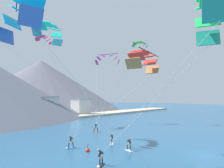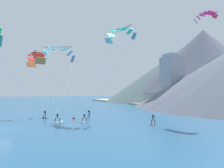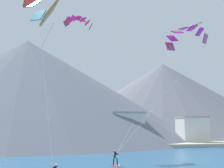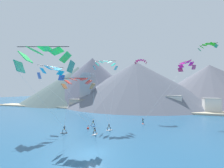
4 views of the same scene
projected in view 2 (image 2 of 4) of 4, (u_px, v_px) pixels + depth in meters
name	position (u px, v px, depth m)	size (l,w,h in m)	color
ground_plane	(2.00, 130.00, 31.17)	(400.00, 400.00, 0.00)	#23567F
kitesurfer_near_lead	(89.00, 115.00, 44.96)	(1.76, 0.60, 1.84)	#337FDB
kitesurfer_near_trail	(44.00, 115.00, 44.33)	(1.76, 1.04, 1.79)	black
kitesurfer_mid_center	(85.00, 120.00, 38.41)	(1.63, 1.37, 1.70)	white
kitesurfer_far_left	(152.00, 121.00, 36.11)	(0.89, 1.78, 1.85)	#E54C33
kitesurfer_far_right	(59.00, 119.00, 38.31)	(1.01, 1.76, 1.76)	white
parafoil_kite_near_lead	(36.00, 58.00, 39.10)	(7.03, 11.86, 10.94)	#C5783D
parafoil_kite_mid_center	(120.00, 34.00, 47.24)	(8.27, 11.91, 18.01)	teal
parafoil_kite_far_right	(58.00, 53.00, 52.49)	(15.90, 8.09, 15.00)	#3B63BB
parafoil_kite_distant_high_outer	(205.00, 16.00, 45.56)	(4.87, 2.91, 1.91)	#C5375D
race_marker_buoy	(74.00, 118.00, 43.37)	(0.56, 0.56, 1.02)	red
shore_building_promenade_mid	(158.00, 99.00, 83.56)	(10.12, 7.00, 4.83)	#B7AD9E
highrise_tower	(172.00, 80.00, 84.57)	(7.00, 7.00, 19.95)	#999EA8
mountain_peak_central_summit	(204.00, 66.00, 107.74)	(80.94, 80.94, 36.06)	slate
mountain_peak_far_spur	(183.00, 74.00, 117.39)	(83.18, 83.18, 28.99)	slate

